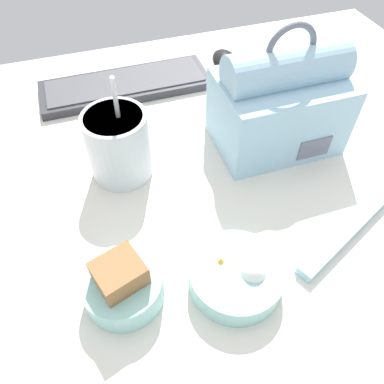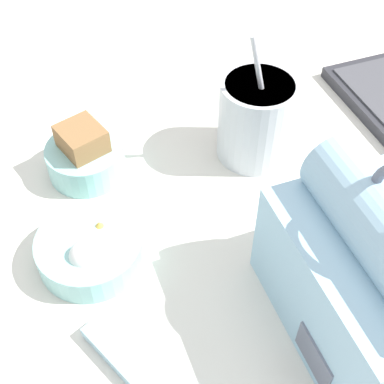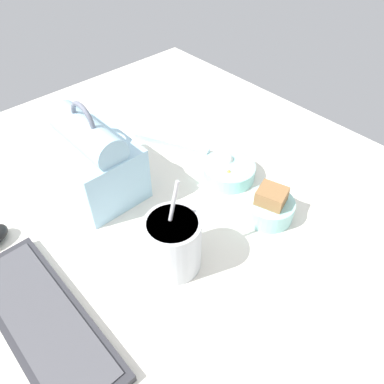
% 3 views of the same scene
% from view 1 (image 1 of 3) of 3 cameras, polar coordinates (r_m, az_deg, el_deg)
% --- Properties ---
extents(desk_surface, '(1.40, 1.10, 0.02)m').
position_cam_1_polar(desk_surface, '(0.62, -1.73, -3.08)').
color(desk_surface, silver).
rests_on(desk_surface, ground).
extents(keyboard, '(0.36, 0.12, 0.02)m').
position_cam_1_polar(keyboard, '(0.86, -10.07, 15.78)').
color(keyboard, '#2D2D33').
rests_on(keyboard, desk_surface).
extents(lunch_bag, '(0.22, 0.15, 0.23)m').
position_cam_1_polar(lunch_bag, '(0.69, 13.19, 12.99)').
color(lunch_bag, '#9EC6DB').
rests_on(lunch_bag, desk_surface).
extents(soup_cup, '(0.10, 0.10, 0.20)m').
position_cam_1_polar(soup_cup, '(0.63, -11.15, 7.12)').
color(soup_cup, silver).
rests_on(soup_cup, desk_surface).
extents(bento_bowl_sandwich, '(0.11, 0.11, 0.08)m').
position_cam_1_polar(bento_bowl_sandwich, '(0.51, -10.51, -13.78)').
color(bento_bowl_sandwich, '#93D1CC').
rests_on(bento_bowl_sandwich, desk_surface).
extents(bento_bowl_snacks, '(0.13, 0.13, 0.05)m').
position_cam_1_polar(bento_bowl_snacks, '(0.52, 6.69, -12.50)').
color(bento_bowl_snacks, '#93D1CC').
rests_on(bento_bowl_snacks, desk_surface).
extents(computer_mouse, '(0.06, 0.09, 0.04)m').
position_cam_1_polar(computer_mouse, '(0.92, 5.15, 19.18)').
color(computer_mouse, black).
rests_on(computer_mouse, desk_surface).
extents(chopstick_case, '(0.21, 0.11, 0.02)m').
position_cam_1_polar(chopstick_case, '(0.62, 22.36, -5.74)').
color(chopstick_case, '#99C6D6').
rests_on(chopstick_case, desk_surface).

